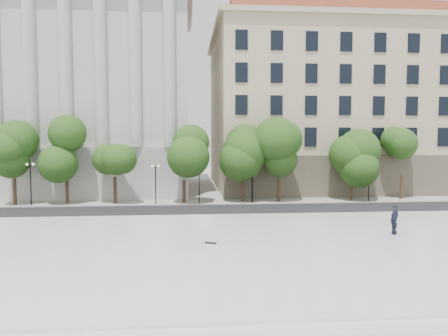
{
  "coord_description": "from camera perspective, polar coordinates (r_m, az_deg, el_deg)",
  "views": [
    {
      "loc": [
        -2.19,
        -23.08,
        7.04
      ],
      "look_at": [
        0.67,
        10.0,
        4.72
      ],
      "focal_mm": 35.0,
      "sensor_mm": 36.0,
      "label": 1
    }
  ],
  "objects": [
    {
      "name": "ground",
      "position": [
        24.23,
        0.48,
        -12.9
      ],
      "size": [
        160.0,
        160.0,
        0.0
      ],
      "primitive_type": "plane",
      "color": "#B4B1AA",
      "rests_on": "ground"
    },
    {
      "name": "plaza",
      "position": [
        27.04,
        -0.13,
        -10.6
      ],
      "size": [
        44.0,
        22.0,
        0.45
      ],
      "primitive_type": "cube",
      "color": "silver",
      "rests_on": "ground"
    },
    {
      "name": "street",
      "position": [
        41.73,
        -1.87,
        -5.7
      ],
      "size": [
        60.0,
        8.0,
        0.02
      ],
      "primitive_type": "cube",
      "color": "black",
      "rests_on": "ground"
    },
    {
      "name": "far_sidewalk",
      "position": [
        47.64,
        -2.25,
        -4.43
      ],
      "size": [
        60.0,
        4.0,
        0.12
      ],
      "primitive_type": "cube",
      "color": "#A8A69B",
      "rests_on": "ground"
    },
    {
      "name": "building_west",
      "position": [
        63.67,
        -18.6,
        9.06
      ],
      "size": [
        31.5,
        27.65,
        25.6
      ],
      "color": "#B6B6B1",
      "rests_on": "ground"
    },
    {
      "name": "building_east",
      "position": [
        65.97,
        14.86,
        7.43
      ],
      "size": [
        36.0,
        26.15,
        23.0
      ],
      "color": "tan",
      "rests_on": "ground"
    },
    {
      "name": "traffic_light_west",
      "position": [
        45.52,
        -3.27,
        -0.22
      ],
      "size": [
        0.59,
        1.76,
        4.2
      ],
      "color": "black",
      "rests_on": "ground"
    },
    {
      "name": "traffic_light_east",
      "position": [
        46.02,
        3.69,
        -0.19
      ],
      "size": [
        0.88,
        1.74,
        4.19
      ],
      "color": "black",
      "rests_on": "ground"
    },
    {
      "name": "person_lying",
      "position": [
        32.16,
        21.32,
        -7.61
      ],
      "size": [
        1.65,
        2.06,
        0.54
      ],
      "primitive_type": "imported",
      "rotation": [
        -1.54,
        0.0,
        0.56
      ],
      "color": "black",
      "rests_on": "plaza"
    },
    {
      "name": "skateboard",
      "position": [
        27.57,
        -1.76,
        -9.75
      ],
      "size": [
        0.76,
        0.46,
        0.08
      ],
      "primitive_type": "cube",
      "rotation": [
        0.0,
        0.0,
        -0.39
      ],
      "color": "black",
      "rests_on": "plaza"
    },
    {
      "name": "street_trees",
      "position": [
        46.82,
        -1.23,
        1.73
      ],
      "size": [
        45.7,
        4.79,
        7.63
      ],
      "color": "#382619",
      "rests_on": "ground"
    },
    {
      "name": "lamp_posts",
      "position": [
        45.89,
        -2.73,
        -1.09
      ],
      "size": [
        36.47,
        0.28,
        4.51
      ],
      "color": "black",
      "rests_on": "ground"
    }
  ]
}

